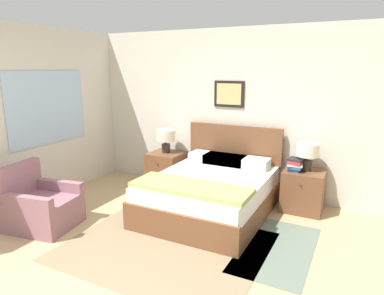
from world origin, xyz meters
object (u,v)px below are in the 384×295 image
(bed, at_px, (211,191))
(armchair, at_px, (40,206))
(nightstand_near_window, at_px, (166,169))
(table_lamp_near_window, at_px, (166,137))
(nightstand_by_door, at_px, (303,191))
(table_lamp_by_door, at_px, (308,152))

(bed, height_order, armchair, bed)
(nightstand_near_window, height_order, table_lamp_near_window, table_lamp_near_window)
(nightstand_by_door, bearing_deg, armchair, -144.77)
(table_lamp_near_window, bearing_deg, bed, -30.86)
(table_lamp_by_door, bearing_deg, nightstand_near_window, -179.33)
(table_lamp_near_window, bearing_deg, armchair, -106.75)
(nightstand_by_door, bearing_deg, table_lamp_by_door, 60.65)
(table_lamp_near_window, height_order, table_lamp_by_door, same)
(table_lamp_by_door, bearing_deg, armchair, -144.56)
(table_lamp_near_window, bearing_deg, nightstand_by_door, -0.67)
(armchair, xyz_separation_m, nightstand_near_window, (0.64, 2.06, 0.03))
(nightstand_by_door, bearing_deg, bed, -149.91)
(armchair, distance_m, nightstand_near_window, 2.16)
(nightstand_near_window, bearing_deg, table_lamp_near_window, 116.83)
(bed, distance_m, nightstand_by_door, 1.32)
(table_lamp_near_window, xyz_separation_m, table_lamp_by_door, (2.30, 0.00, 0.00))
(nightstand_near_window, bearing_deg, table_lamp_by_door, 0.67)
(nightstand_by_door, xyz_separation_m, table_lamp_by_door, (0.02, 0.03, 0.56))
(armchair, relative_size, nightstand_by_door, 1.53)
(bed, distance_m, armchair, 2.26)
(table_lamp_by_door, bearing_deg, bed, -149.24)
(bed, bearing_deg, table_lamp_near_window, 149.14)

